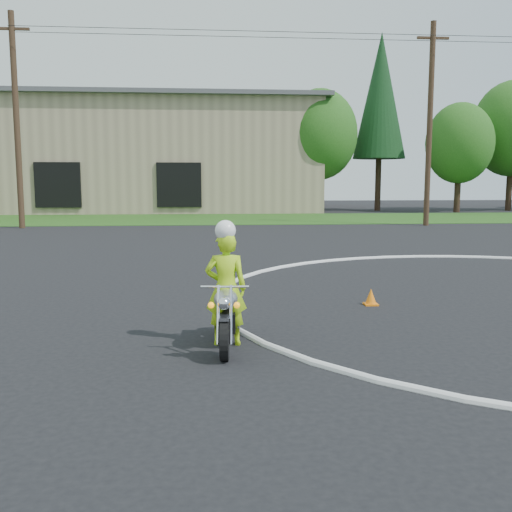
{
  "coord_description": "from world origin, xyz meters",
  "views": [
    {
      "loc": [
        -6.12,
        -7.19,
        2.22
      ],
      "look_at": [
        -5.39,
        1.32,
        1.1
      ],
      "focal_mm": 40.0,
      "sensor_mm": 36.0,
      "label": 1
    }
  ],
  "objects": [
    {
      "name": "warehouse",
      "position": [
        -18.0,
        39.99,
        4.16
      ],
      "size": [
        41.0,
        17.0,
        8.3
      ],
      "color": "tan",
      "rests_on": "ground"
    },
    {
      "name": "primary_motorcycle",
      "position": [
        -5.88,
        0.29,
        0.45
      ],
      "size": [
        0.61,
        1.76,
        0.92
      ],
      "rotation": [
        0.0,
        0.0,
        -0.07
      ],
      "color": "black",
      "rests_on": "ground"
    },
    {
      "name": "rider_primary_grp",
      "position": [
        -5.88,
        0.42,
        0.83
      ],
      "size": [
        0.59,
        0.41,
        1.71
      ],
      "rotation": [
        0.0,
        0.0,
        -0.07
      ],
      "color": "#AEE418",
      "rests_on": "ground"
    },
    {
      "name": "utility_poles",
      "position": [
        5.0,
        21.0,
        5.2
      ],
      "size": [
        41.6,
        1.12,
        10.0
      ],
      "color": "#473321",
      "rests_on": "ground"
    },
    {
      "name": "grass_strip",
      "position": [
        0.0,
        27.0,
        0.01
      ],
      "size": [
        120.0,
        10.0,
        0.02
      ],
      "primitive_type": "cube",
      "color": "#1E4714",
      "rests_on": "ground"
    },
    {
      "name": "treeline",
      "position": [
        14.78,
        34.61,
        6.62
      ],
      "size": [
        38.2,
        8.1,
        14.52
      ],
      "color": "#382619",
      "rests_on": "ground"
    }
  ]
}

